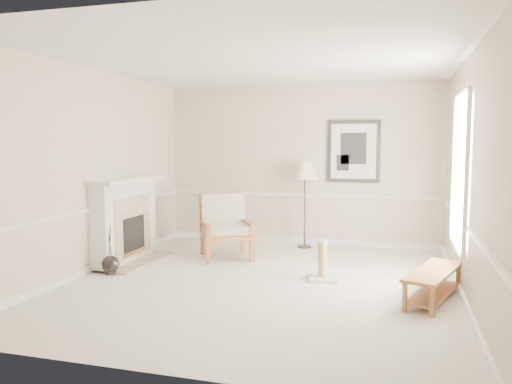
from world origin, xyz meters
TOP-DOWN VIEW (x-y plane):
  - ground at (0.00, 0.00)m, footprint 5.50×5.50m
  - room at (0.14, 0.08)m, footprint 5.04×5.54m
  - fireplace at (-2.34, 0.60)m, footprint 0.64×1.64m
  - floor_vase at (-2.15, -0.16)m, footprint 0.25×0.25m
  - armchair at (-0.97, 1.33)m, footprint 1.08×1.10m
  - floor_lamp at (0.15, 2.40)m, footprint 0.56×0.56m
  - bench at (2.15, -0.15)m, footprint 0.78×1.35m
  - scratching_post at (0.76, 0.37)m, footprint 0.47×0.47m

SIDE VIEW (x-z plane):
  - ground at x=0.00m, z-range 0.00..0.00m
  - floor_vase at x=-2.15m, z-range -0.23..0.50m
  - scratching_post at x=0.76m, z-range -0.10..0.45m
  - bench at x=2.15m, z-range 0.06..0.43m
  - armchair at x=-0.97m, z-range 0.04..1.07m
  - fireplace at x=-2.34m, z-range -0.01..1.30m
  - floor_lamp at x=0.15m, z-range 0.56..2.08m
  - room at x=0.14m, z-range 0.41..3.33m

